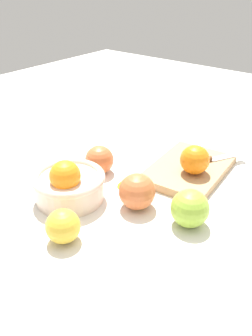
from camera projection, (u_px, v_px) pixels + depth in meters
ground_plane at (153, 195)px, 0.84m from camera, size 2.40×2.40×0.00m
bowl at (69, 184)px, 0.81m from camera, size 0.17×0.17×0.11m
cutting_board at (189, 169)px, 0.93m from camera, size 0.26×0.19×0.02m
orange_on_board at (195, 160)px, 0.87m from camera, size 0.07×0.07×0.07m
knife at (214, 158)px, 0.95m from camera, size 0.14×0.09×0.01m
apple_back_left at (63, 226)px, 0.69m from camera, size 0.07×0.07×0.07m
apple_mid_left at (136, 191)px, 0.78m from camera, size 0.08×0.08×0.08m
apple_front_left at (190, 208)px, 0.73m from camera, size 0.08×0.08×0.08m
apple_back_center at (100, 160)px, 0.92m from camera, size 0.07×0.07×0.07m
citrus_peel at (125, 184)px, 0.88m from camera, size 0.06×0.05×0.01m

